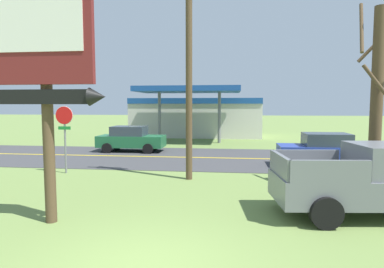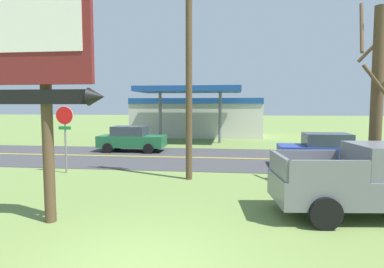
{
  "view_description": "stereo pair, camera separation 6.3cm",
  "coord_description": "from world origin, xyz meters",
  "px_view_note": "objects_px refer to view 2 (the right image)",
  "views": [
    {
      "loc": [
        1.68,
        -5.72,
        3.01
      ],
      "look_at": [
        0.0,
        8.0,
        1.8
      ],
      "focal_mm": 31.33,
      "sensor_mm": 36.0,
      "label": 1
    },
    {
      "loc": [
        1.74,
        -5.71,
        3.01
      ],
      "look_at": [
        0.0,
        8.0,
        1.8
      ],
      "focal_mm": 31.33,
      "sensor_mm": 36.0,
      "label": 2
    }
  ],
  "objects_px": {
    "car_blue_mid_lane": "(324,150)",
    "gas_station": "(198,116)",
    "car_green_near_lane": "(132,139)",
    "utility_pole": "(189,66)",
    "stop_sign": "(65,127)",
    "bare_tree": "(377,97)",
    "pickup_grey_parked_on_lawn": "(374,181)",
    "motel_sign": "(44,62)"
  },
  "relations": [
    {
      "from": "car_blue_mid_lane",
      "to": "gas_station",
      "type": "bearing_deg",
      "value": 117.11
    },
    {
      "from": "gas_station",
      "to": "car_green_near_lane",
      "type": "bearing_deg",
      "value": -104.95
    },
    {
      "from": "utility_pole",
      "to": "car_blue_mid_lane",
      "type": "xyz_separation_m",
      "value": [
        6.12,
        3.46,
        -3.69
      ]
    },
    {
      "from": "car_green_near_lane",
      "to": "stop_sign",
      "type": "bearing_deg",
      "value": -96.63
    },
    {
      "from": "utility_pole",
      "to": "bare_tree",
      "type": "height_order",
      "value": "utility_pole"
    },
    {
      "from": "gas_station",
      "to": "pickup_grey_parked_on_lawn",
      "type": "relative_size",
      "value": 2.23
    },
    {
      "from": "utility_pole",
      "to": "gas_station",
      "type": "relative_size",
      "value": 0.71
    },
    {
      "from": "bare_tree",
      "to": "car_blue_mid_lane",
      "type": "relative_size",
      "value": 1.57
    },
    {
      "from": "stop_sign",
      "to": "pickup_grey_parked_on_lawn",
      "type": "distance_m",
      "value": 11.99
    },
    {
      "from": "motel_sign",
      "to": "car_green_near_lane",
      "type": "bearing_deg",
      "value": 98.48
    },
    {
      "from": "motel_sign",
      "to": "stop_sign",
      "type": "xyz_separation_m",
      "value": [
        -2.74,
        6.01,
        -2.03
      ]
    },
    {
      "from": "car_blue_mid_lane",
      "to": "car_green_near_lane",
      "type": "bearing_deg",
      "value": 159.78
    },
    {
      "from": "gas_station",
      "to": "car_green_near_lane",
      "type": "xyz_separation_m",
      "value": [
        -3.02,
        -11.31,
        -1.11
      ]
    },
    {
      "from": "car_green_near_lane",
      "to": "car_blue_mid_lane",
      "type": "bearing_deg",
      "value": -20.22
    },
    {
      "from": "motel_sign",
      "to": "car_blue_mid_lane",
      "type": "bearing_deg",
      "value": 45.07
    },
    {
      "from": "car_blue_mid_lane",
      "to": "motel_sign",
      "type": "bearing_deg",
      "value": -134.93
    },
    {
      "from": "stop_sign",
      "to": "gas_station",
      "type": "height_order",
      "value": "gas_station"
    },
    {
      "from": "utility_pole",
      "to": "bare_tree",
      "type": "xyz_separation_m",
      "value": [
        6.62,
        -1.05,
        -1.24
      ]
    },
    {
      "from": "motel_sign",
      "to": "utility_pole",
      "type": "height_order",
      "value": "utility_pole"
    },
    {
      "from": "utility_pole",
      "to": "pickup_grey_parked_on_lawn",
      "type": "distance_m",
      "value": 7.64
    },
    {
      "from": "bare_tree",
      "to": "pickup_grey_parked_on_lawn",
      "type": "relative_size",
      "value": 1.23
    },
    {
      "from": "car_blue_mid_lane",
      "to": "bare_tree",
      "type": "bearing_deg",
      "value": -83.68
    },
    {
      "from": "bare_tree",
      "to": "pickup_grey_parked_on_lawn",
      "type": "xyz_separation_m",
      "value": [
        -1.05,
        -2.79,
        -2.32
      ]
    },
    {
      "from": "stop_sign",
      "to": "bare_tree",
      "type": "height_order",
      "value": "bare_tree"
    },
    {
      "from": "stop_sign",
      "to": "car_blue_mid_lane",
      "type": "relative_size",
      "value": 0.7
    },
    {
      "from": "pickup_grey_parked_on_lawn",
      "to": "car_blue_mid_lane",
      "type": "relative_size",
      "value": 1.28
    },
    {
      "from": "gas_station",
      "to": "pickup_grey_parked_on_lawn",
      "type": "xyz_separation_m",
      "value": [
        7.29,
        -22.62,
        -0.98
      ]
    },
    {
      "from": "utility_pole",
      "to": "gas_station",
      "type": "height_order",
      "value": "utility_pole"
    },
    {
      "from": "stop_sign",
      "to": "pickup_grey_parked_on_lawn",
      "type": "bearing_deg",
      "value": -21.45
    },
    {
      "from": "gas_station",
      "to": "car_green_near_lane",
      "type": "distance_m",
      "value": 11.76
    },
    {
      "from": "pickup_grey_parked_on_lawn",
      "to": "car_blue_mid_lane",
      "type": "height_order",
      "value": "pickup_grey_parked_on_lawn"
    },
    {
      "from": "stop_sign",
      "to": "car_blue_mid_lane",
      "type": "bearing_deg",
      "value": 14.15
    },
    {
      "from": "bare_tree",
      "to": "pickup_grey_parked_on_lawn",
      "type": "bearing_deg",
      "value": -110.65
    },
    {
      "from": "bare_tree",
      "to": "gas_station",
      "type": "distance_m",
      "value": 21.55
    },
    {
      "from": "car_green_near_lane",
      "to": "car_blue_mid_lane",
      "type": "distance_m",
      "value": 11.57
    },
    {
      "from": "bare_tree",
      "to": "car_blue_mid_lane",
      "type": "xyz_separation_m",
      "value": [
        -0.5,
        4.51,
        -2.46
      ]
    },
    {
      "from": "utility_pole",
      "to": "gas_station",
      "type": "bearing_deg",
      "value": 95.24
    },
    {
      "from": "stop_sign",
      "to": "utility_pole",
      "type": "bearing_deg",
      "value": -5.36
    },
    {
      "from": "motel_sign",
      "to": "car_green_near_lane",
      "type": "xyz_separation_m",
      "value": [
        -1.93,
        12.95,
        -3.22
      ]
    },
    {
      "from": "stop_sign",
      "to": "bare_tree",
      "type": "distance_m",
      "value": 12.33
    },
    {
      "from": "stop_sign",
      "to": "utility_pole",
      "type": "height_order",
      "value": "utility_pole"
    },
    {
      "from": "pickup_grey_parked_on_lawn",
      "to": "car_blue_mid_lane",
      "type": "bearing_deg",
      "value": 85.67
    }
  ]
}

